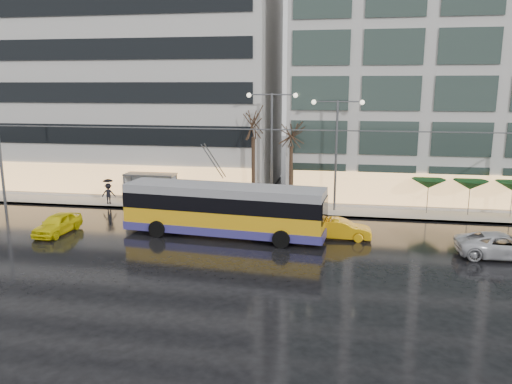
% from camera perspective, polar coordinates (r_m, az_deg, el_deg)
% --- Properties ---
extents(ground, '(140.00, 140.00, 0.00)m').
position_cam_1_polar(ground, '(30.29, -4.88, -6.72)').
color(ground, black).
rests_on(ground, ground).
extents(sidewalk, '(80.00, 10.00, 0.15)m').
position_cam_1_polar(sidewalk, '(43.16, 2.34, -0.86)').
color(sidewalk, gray).
rests_on(sidewalk, ground).
extents(kerb, '(80.00, 0.10, 0.15)m').
position_cam_1_polar(kerb, '(38.40, 1.39, -2.49)').
color(kerb, slate).
rests_on(kerb, ground).
extents(building_left, '(34.00, 14.00, 22.00)m').
position_cam_1_polar(building_left, '(52.24, -17.31, 13.11)').
color(building_left, '#B9B6B1').
rests_on(building_left, sidewalk).
extents(building_right, '(32.00, 14.00, 25.00)m').
position_cam_1_polar(building_right, '(48.25, 24.48, 14.50)').
color(building_right, '#B9B6B1').
rests_on(building_right, sidewalk).
extents(trolleybus, '(13.45, 5.75, 6.15)m').
position_cam_1_polar(trolleybus, '(32.70, -3.68, -2.24)').
color(trolleybus, gold).
rests_on(trolleybus, ground).
extents(catenary, '(42.24, 5.12, 7.00)m').
position_cam_1_polar(catenary, '(36.64, -0.38, 3.47)').
color(catenary, '#595B60').
rests_on(catenary, ground).
extents(bus_shelter, '(4.20, 1.60, 2.51)m').
position_cam_1_polar(bus_shelter, '(42.22, -12.35, 1.19)').
color(bus_shelter, '#595B60').
rests_on(bus_shelter, sidewalk).
extents(street_lamp_near, '(3.96, 0.36, 9.03)m').
position_cam_1_polar(street_lamp_near, '(39.07, 1.81, 6.58)').
color(street_lamp_near, '#595B60').
rests_on(street_lamp_near, sidewalk).
extents(street_lamp_far, '(3.96, 0.36, 8.53)m').
position_cam_1_polar(street_lamp_far, '(38.74, 9.19, 5.97)').
color(street_lamp_far, '#595B60').
rests_on(street_lamp_far, sidewalk).
extents(tree_a, '(3.20, 3.20, 8.40)m').
position_cam_1_polar(tree_a, '(39.41, -0.32, 8.23)').
color(tree_a, black).
rests_on(tree_a, sidewalk).
extents(tree_b, '(3.20, 3.20, 7.70)m').
position_cam_1_polar(tree_b, '(39.26, 4.08, 7.18)').
color(tree_b, black).
rests_on(tree_b, sidewalk).
extents(parasol_a, '(2.50, 2.50, 2.65)m').
position_cam_1_polar(parasol_a, '(39.97, 19.12, 0.90)').
color(parasol_a, '#595B60').
rests_on(parasol_a, sidewalk).
extents(parasol_b, '(2.50, 2.50, 2.65)m').
position_cam_1_polar(parasol_b, '(40.58, 23.29, 0.74)').
color(parasol_b, '#595B60').
rests_on(parasol_b, sidewalk).
extents(taxi_a, '(1.84, 4.12, 1.38)m').
position_cam_1_polar(taxi_a, '(35.91, -21.74, -3.40)').
color(taxi_a, yellow).
rests_on(taxi_a, ground).
extents(taxi_b, '(3.98, 1.39, 1.31)m').
position_cam_1_polar(taxi_b, '(32.75, 9.61, -4.19)').
color(taxi_b, '#ECA50C').
rests_on(taxi_b, ground).
extents(sedan_silver, '(5.19, 2.47, 1.43)m').
position_cam_1_polar(sedan_silver, '(32.19, 26.35, -5.49)').
color(sedan_silver, '#BCBCC1').
rests_on(sedan_silver, ground).
extents(pedestrian_a, '(1.21, 1.22, 2.19)m').
position_cam_1_polar(pedestrian_a, '(39.89, -8.22, 0.22)').
color(pedestrian_a, black).
rests_on(pedestrian_a, sidewalk).
extents(pedestrian_b, '(0.99, 0.94, 1.61)m').
position_cam_1_polar(pedestrian_b, '(41.11, -9.03, -0.40)').
color(pedestrian_b, black).
rests_on(pedestrian_b, sidewalk).
extents(pedestrian_c, '(1.21, 0.97, 2.11)m').
position_cam_1_polar(pedestrian_c, '(42.83, -16.52, 0.17)').
color(pedestrian_c, black).
rests_on(pedestrian_c, sidewalk).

